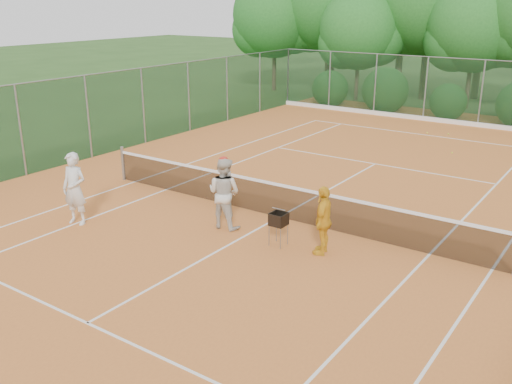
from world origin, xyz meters
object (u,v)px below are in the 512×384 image
at_px(player_yellow, 323,220).
at_px(ball_hopper, 279,220).
at_px(player_center_grp, 224,193).
at_px(player_white, 75,189).

xyz_separation_m(player_yellow, ball_hopper, (-1.07, -0.20, -0.16)).
bearing_deg(ball_hopper, player_center_grp, -175.10).
bearing_deg(player_center_grp, player_yellow, 0.48).
bearing_deg(ball_hopper, player_yellow, 21.58).
distance_m(player_white, player_center_grp, 3.86).
bearing_deg(player_center_grp, player_white, -148.95).
bearing_deg(player_yellow, player_center_grp, -103.08).
height_order(player_white, ball_hopper, player_white).
xyz_separation_m(player_center_grp, player_yellow, (2.82, 0.02, -0.12)).
xyz_separation_m(player_white, player_center_grp, (3.30, 1.99, -0.02)).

